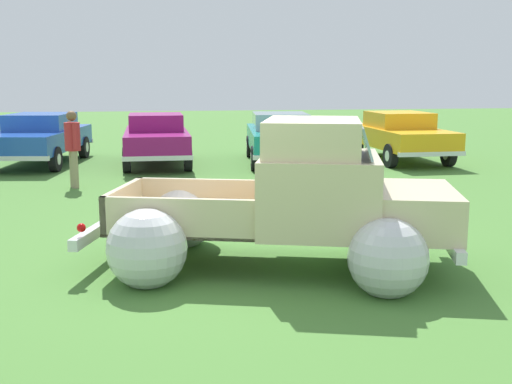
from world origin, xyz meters
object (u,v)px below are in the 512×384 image
object	(u,v)px
show_car_2	(280,136)
spectator_1	(73,144)
show_car_0	(40,137)
show_car_3	(400,134)
vintage_pickup_truck	(299,210)
show_car_1	(156,137)

from	to	relation	value
show_car_2	spectator_1	size ratio (longest dim) A/B	2.84
show_car_0	show_car_2	size ratio (longest dim) A/B	0.99
show_car_2	show_car_3	distance (m)	3.61
show_car_3	spectator_1	world-z (taller)	spectator_1
show_car_2	show_car_3	xyz separation A→B (m)	(3.61, -0.05, -0.00)
vintage_pickup_truck	show_car_1	distance (m)	10.39
show_car_1	show_car_3	size ratio (longest dim) A/B	0.97
show_car_1	show_car_2	xyz separation A→B (m)	(3.53, -0.15, 0.00)
show_car_0	show_car_3	distance (m)	10.44
show_car_1	spectator_1	distance (m)	3.97
show_car_1	show_car_2	world-z (taller)	same
vintage_pickup_truck	show_car_3	bearing A→B (deg)	77.98
vintage_pickup_truck	show_car_2	xyz separation A→B (m)	(1.81, 10.10, 0.03)
vintage_pickup_truck	show_car_1	bearing A→B (deg)	115.87
spectator_1	show_car_3	bearing A→B (deg)	179.62
vintage_pickup_truck	show_car_3	distance (m)	11.41
show_car_2	show_car_1	bearing A→B (deg)	-86.12
show_car_1	spectator_1	bearing A→B (deg)	-28.27
show_car_1	show_car_3	distance (m)	7.14
show_car_3	vintage_pickup_truck	bearing A→B (deg)	-28.99
show_car_0	spectator_1	size ratio (longest dim) A/B	2.80
show_car_2	vintage_pickup_truck	bearing A→B (deg)	-3.87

